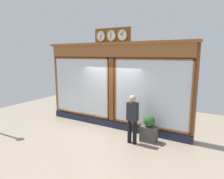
% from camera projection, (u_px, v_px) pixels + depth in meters
% --- Properties ---
extents(ground_plane, '(14.00, 14.00, 0.00)m').
position_uv_depth(ground_plane, '(65.00, 157.00, 5.90)').
color(ground_plane, gray).
extents(shop_facade, '(6.45, 0.42, 4.02)m').
position_uv_depth(shop_facade, '(114.00, 86.00, 8.08)').
color(shop_facade, brown).
rests_on(shop_facade, ground_plane).
extents(pedestrian, '(0.37, 0.24, 1.69)m').
position_uv_depth(pedestrian, '(132.00, 117.00, 6.65)').
color(pedestrian, black).
rests_on(pedestrian, ground_plane).
extents(planter_box, '(0.56, 0.36, 0.55)m').
position_uv_depth(planter_box, '(149.00, 134.00, 6.91)').
color(planter_box, '#4C4742').
rests_on(planter_box, ground_plane).
extents(planter_shrub, '(0.40, 0.40, 0.40)m').
position_uv_depth(planter_shrub, '(149.00, 121.00, 6.82)').
color(planter_shrub, '#285623').
rests_on(planter_shrub, planter_box).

